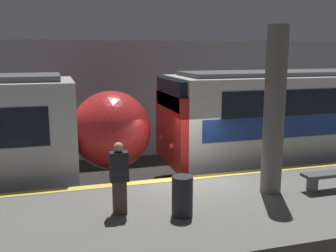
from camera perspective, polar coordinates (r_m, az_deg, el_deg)
name	(u,v)px	position (r m, az deg, el deg)	size (l,w,h in m)	color
ground_plane	(187,212)	(11.25, 2.81, -12.42)	(120.00, 120.00, 0.00)	#282623
platform	(217,226)	(9.26, 7.18, -14.27)	(40.00, 4.18, 1.06)	slate
station_rear_barrier	(139,99)	(16.54, -4.26, 3.86)	(50.00, 0.15, 4.85)	#939399
support_pillar_near	(274,111)	(9.59, 15.16, 2.08)	(0.50, 0.50, 3.98)	slate
person_waiting	(119,177)	(8.31, -7.10, -7.33)	(0.38, 0.24, 1.55)	#473D33
platform_bench	(331,177)	(10.56, 22.56, -6.80)	(1.50, 0.40, 0.45)	#4C4C51
trash_bin	(182,196)	(8.29, 2.09, -10.13)	(0.44, 0.44, 0.85)	#232328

